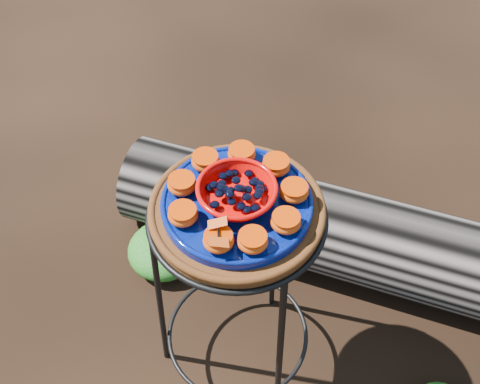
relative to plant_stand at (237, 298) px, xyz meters
The scene contains 19 objects.
ground 0.35m from the plant_stand, ahead, with size 60.00×60.00×0.00m, color black.
plant_stand is the anchor object (origin of this frame).
terracotta_saucer 0.37m from the plant_stand, ahead, with size 0.38×0.38×0.03m, color #3A1906.
cobalt_plate 0.39m from the plant_stand, ahead, with size 0.33×0.33×0.02m, color #01004B.
red_bowl 0.43m from the plant_stand, ahead, with size 0.16×0.16×0.05m, color red, non-canonical shape.
glass_gems 0.46m from the plant_stand, ahead, with size 0.13×0.13×0.02m, color black, non-canonical shape.
orange_half_0 0.44m from the plant_stand, 77.00° to the right, with size 0.06×0.06×0.03m, color #D14315.
orange_half_1 0.44m from the plant_stand, 44.80° to the right, with size 0.06×0.06×0.03m, color #D14315.
orange_half_2 0.44m from the plant_stand, ahead, with size 0.06×0.06×0.03m, color #D14315.
orange_half_3 0.44m from the plant_stand, 35.20° to the left, with size 0.06×0.06×0.03m, color #D14315.
orange_half_4 0.44m from the plant_stand, 75.20° to the left, with size 0.06×0.06×0.03m, color #D14315.
orange_half_5 0.44m from the plant_stand, 115.20° to the left, with size 0.06×0.06×0.03m, color #D14315.
orange_half_6 0.44m from the plant_stand, 155.20° to the left, with size 0.06×0.06×0.03m, color #D14315.
orange_half_7 0.44m from the plant_stand, 164.80° to the right, with size 0.06×0.06×0.03m, color #D14315.
orange_half_8 0.44m from the plant_stand, 124.80° to the right, with size 0.06×0.06×0.03m, color #D14315.
butterfly 0.46m from the plant_stand, 77.00° to the right, with size 0.09×0.05×0.01m, color #CD4812, non-canonical shape.
driftwood_log 0.56m from the plant_stand, 72.18° to the left, with size 1.59×0.42×0.30m, color black, non-canonical shape.
foliage_left 0.53m from the plant_stand, 155.40° to the left, with size 0.25×0.25×0.12m, color #114913.
foliage_back 0.61m from the plant_stand, 93.97° to the left, with size 0.27×0.27×0.14m, color #114913.
Camera 1 is at (0.42, -0.71, 1.74)m, focal length 45.00 mm.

